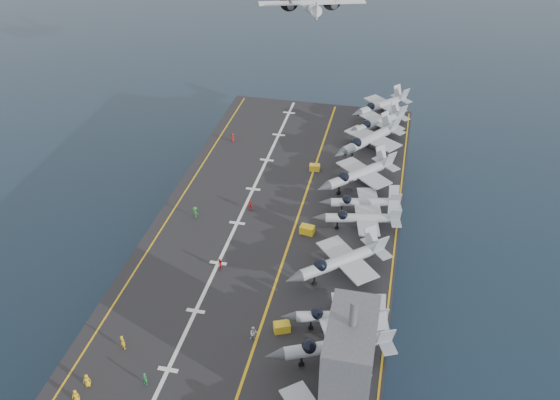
# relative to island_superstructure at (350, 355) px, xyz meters

# --- Properties ---
(ground) EXTENTS (500.00, 500.00, 0.00)m
(ground) POSITION_rel_island_superstructure_xyz_m (-15.00, 30.00, -17.90)
(ground) COLOR #142135
(ground) RESTS_ON ground
(hull) EXTENTS (36.00, 90.00, 10.00)m
(hull) POSITION_rel_island_superstructure_xyz_m (-15.00, 30.00, -12.90)
(hull) COLOR #56595E
(hull) RESTS_ON ground
(flight_deck) EXTENTS (38.00, 92.00, 0.40)m
(flight_deck) POSITION_rel_island_superstructure_xyz_m (-15.00, 30.00, -7.70)
(flight_deck) COLOR black
(flight_deck) RESTS_ON hull
(foul_line) EXTENTS (0.35, 90.00, 0.02)m
(foul_line) POSITION_rel_island_superstructure_xyz_m (-12.00, 30.00, -7.48)
(foul_line) COLOR gold
(foul_line) RESTS_ON flight_deck
(landing_centerline) EXTENTS (0.50, 90.00, 0.02)m
(landing_centerline) POSITION_rel_island_superstructure_xyz_m (-21.00, 30.00, -7.48)
(landing_centerline) COLOR silver
(landing_centerline) RESTS_ON flight_deck
(deck_edge_port) EXTENTS (0.25, 90.00, 0.02)m
(deck_edge_port) POSITION_rel_island_superstructure_xyz_m (-32.00, 30.00, -7.48)
(deck_edge_port) COLOR gold
(deck_edge_port) RESTS_ON flight_deck
(deck_edge_stbd) EXTENTS (0.25, 90.00, 0.02)m
(deck_edge_stbd) POSITION_rel_island_superstructure_xyz_m (3.50, 30.00, -7.48)
(deck_edge_stbd) COLOR gold
(deck_edge_stbd) RESTS_ON flight_deck
(island_superstructure) EXTENTS (5.00, 10.00, 15.00)m
(island_superstructure) POSITION_rel_island_superstructure_xyz_m (0.00, 0.00, 0.00)
(island_superstructure) COLOR #56595E
(island_superstructure) RESTS_ON flight_deck
(fighter_jet_1) EXTENTS (18.12, 15.55, 5.31)m
(fighter_jet_1) POSITION_rel_island_superstructure_xyz_m (-1.92, 5.72, -4.85)
(fighter_jet_1) COLOR gray
(fighter_jet_1) RESTS_ON flight_deck
(fighter_jet_2) EXTENTS (14.96, 11.64, 4.62)m
(fighter_jet_2) POSITION_rel_island_superstructure_xyz_m (-2.16, 10.91, -5.19)
(fighter_jet_2) COLOR #8E979E
(fighter_jet_2) RESTS_ON flight_deck
(fighter_jet_3) EXTENTS (18.66, 18.19, 5.44)m
(fighter_jet_3) POSITION_rel_island_superstructure_xyz_m (-3.47, 21.24, -4.78)
(fighter_jet_3) COLOR gray
(fighter_jet_3) RESTS_ON flight_deck
(fighter_jet_4) EXTENTS (14.85, 11.37, 4.64)m
(fighter_jet_4) POSITION_rel_island_superstructure_xyz_m (-1.87, 32.49, -5.18)
(fighter_jet_4) COLOR #939CA4
(fighter_jet_4) RESTS_ON flight_deck
(fighter_jet_5) EXTENTS (14.49, 11.22, 4.49)m
(fighter_jet_5) POSITION_rel_island_superstructure_xyz_m (-1.90, 36.99, -5.26)
(fighter_jet_5) COLOR #90989E
(fighter_jet_5) RESTS_ON flight_deck
(fighter_jet_6) EXTENTS (18.43, 18.64, 5.46)m
(fighter_jet_6) POSITION_rel_island_superstructure_xyz_m (-3.61, 44.67, -4.77)
(fighter_jet_6) COLOR #8D949D
(fighter_jet_6) RESTS_ON flight_deck
(fighter_jet_7) EXTENTS (18.47, 19.80, 5.72)m
(fighter_jet_7) POSITION_rel_island_superstructure_xyz_m (-3.19, 57.01, -4.64)
(fighter_jet_7) COLOR #8E979E
(fighter_jet_7) RESTS_ON flight_deck
(fighter_jet_8) EXTENTS (16.73, 17.01, 4.97)m
(fighter_jet_8) POSITION_rel_island_superstructure_xyz_m (-2.14, 64.89, -5.01)
(fighter_jet_8) COLOR #9CA7AE
(fighter_jet_8) RESTS_ON flight_deck
(tow_cart_a) EXTENTS (2.38, 2.02, 1.21)m
(tow_cart_a) POSITION_rel_island_superstructure_xyz_m (-9.25, 9.05, -6.89)
(tow_cart_a) COLOR gold
(tow_cart_a) RESTS_ON flight_deck
(tow_cart_b) EXTENTS (2.31, 1.69, 1.27)m
(tow_cart_b) POSITION_rel_island_superstructure_xyz_m (-9.84, 29.83, -6.86)
(tow_cart_b) COLOR yellow
(tow_cart_b) RESTS_ON flight_deck
(tow_cart_c) EXTENTS (1.94, 1.36, 1.10)m
(tow_cart_c) POSITION_rel_island_superstructure_xyz_m (-11.88, 48.42, -6.95)
(tow_cart_c) COLOR gold
(tow_cart_c) RESTS_ON flight_deck
(crew_0) EXTENTS (1.23, 1.04, 1.74)m
(crew_0) POSITION_rel_island_superstructure_xyz_m (-29.09, -4.14, -6.63)
(crew_0) COLOR gold
(crew_0) RESTS_ON flight_deck
(crew_1) EXTENTS (1.46, 1.24, 2.07)m
(crew_1) POSITION_rel_island_superstructure_xyz_m (-27.49, 2.03, -6.47)
(crew_1) COLOR yellow
(crew_1) RESTS_ON flight_deck
(crew_2) EXTENTS (0.88, 1.18, 1.80)m
(crew_2) POSITION_rel_island_superstructure_xyz_m (-20.35, 18.72, -6.60)
(crew_2) COLOR #B21919
(crew_2) RESTS_ON flight_deck
(crew_3) EXTENTS (1.36, 1.20, 1.90)m
(crew_3) POSITION_rel_island_superstructure_xyz_m (-27.89, 30.16, -6.55)
(crew_3) COLOR #247E2C
(crew_3) RESTS_ON flight_deck
(crew_4) EXTENTS (1.26, 1.30, 1.82)m
(crew_4) POSITION_rel_island_superstructure_xyz_m (-19.87, 33.82, -6.59)
(crew_4) COLOR red
(crew_4) RESTS_ON flight_deck
(crew_5) EXTENTS (1.13, 1.20, 1.67)m
(crew_5) POSITION_rel_island_superstructure_xyz_m (-29.03, 55.49, -6.66)
(crew_5) COLOR #B21919
(crew_5) RESTS_ON flight_deck
(crew_6) EXTENTS (1.13, 0.90, 1.66)m
(crew_6) POSITION_rel_island_superstructure_xyz_m (-22.75, -2.49, -6.67)
(crew_6) COLOR #267D3A
(crew_6) RESTS_ON flight_deck
(crew_7) EXTENTS (1.39, 1.10, 2.03)m
(crew_7) POSITION_rel_island_superstructure_xyz_m (-12.33, 6.87, -6.48)
(crew_7) COLOR silver
(crew_7) RESTS_ON flight_deck
(transport_plane) EXTENTS (26.74, 21.94, 5.46)m
(transport_plane) POSITION_rel_island_superstructure_xyz_m (-19.80, 88.03, 8.96)
(transport_plane) COLOR silver
(fighter_jet_9) EXTENTS (16.73, 17.01, 4.97)m
(fighter_jet_9) POSITION_rel_island_superstructure_xyz_m (-2.14, 73.00, -5.01)
(fighter_jet_9) COLOR #9CA7AE
(fighter_jet_9) RESTS_ON flight_deck
(crew_8) EXTENTS (1.23, 1.04, 1.74)m
(crew_8) POSITION_rel_island_superstructure_xyz_m (-29.30, -6.40, -6.63)
(crew_8) COLOR gold
(crew_8) RESTS_ON flight_deck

